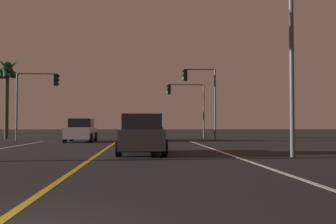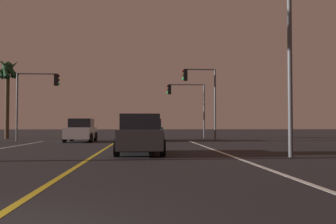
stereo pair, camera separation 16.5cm
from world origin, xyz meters
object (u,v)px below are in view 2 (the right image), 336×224
traffic_light_near_right (200,88)px  traffic_light_far_right (186,98)px  car_oncoming (81,131)px  street_lamp_right_near (272,37)px  car_ahead_far (150,130)px  traffic_light_near_left (38,90)px  car_lead_same_lane (140,135)px  palm_tree_left_far (8,74)px

traffic_light_near_right → traffic_light_far_right: traffic_light_near_right is taller
car_oncoming → street_lamp_right_near: 17.44m
car_ahead_far → traffic_light_near_right: 5.13m
car_ahead_far → traffic_light_near_left: traffic_light_near_left is taller
car_lead_same_lane → street_lamp_right_near: size_ratio=0.60×
traffic_light_near_right → car_lead_same_lane: bearing=71.2°
car_oncoming → traffic_light_near_right: size_ratio=0.76×
traffic_light_near_right → traffic_light_far_right: 5.54m
traffic_light_far_right → street_lamp_right_near: (1.12, -20.80, 0.89)m
car_oncoming → traffic_light_far_right: size_ratio=0.86×
car_ahead_far → palm_tree_left_far: palm_tree_left_far is taller
street_lamp_right_near → traffic_light_near_left: bearing=-49.5°
car_lead_same_lane → car_ahead_far: bearing=-2.8°
car_ahead_far → traffic_light_far_right: bearing=-32.4°
car_ahead_far → palm_tree_left_far: size_ratio=0.59×
traffic_light_near_right → palm_tree_left_far: bearing=-17.4°
car_ahead_far → car_oncoming: bearing=106.0°
traffic_light_near_right → street_lamp_right_near: street_lamp_right_near is taller
palm_tree_left_far → car_lead_same_lane: bearing=-57.2°
traffic_light_near_right → traffic_light_far_right: size_ratio=1.13×
palm_tree_left_far → traffic_light_near_left: bearing=-51.8°
car_ahead_far → traffic_light_far_right: size_ratio=0.86×
traffic_light_near_left → traffic_light_near_right: bearing=0.0°
traffic_light_near_right → traffic_light_near_left: bearing=0.0°
traffic_light_near_right → palm_tree_left_far: 17.41m
street_lamp_right_near → car_lead_same_lane: bearing=-20.1°
traffic_light_near_left → street_lamp_right_near: size_ratio=0.73×
traffic_light_far_right → palm_tree_left_far: size_ratio=0.69×
traffic_light_near_left → traffic_light_far_right: size_ratio=1.04×
car_oncoming → traffic_light_far_right: bearing=128.6°
car_lead_same_lane → car_oncoming: bearing=20.0°
traffic_light_near_left → palm_tree_left_far: bearing=128.2°
traffic_light_near_left → palm_tree_left_far: size_ratio=0.71×
traffic_light_far_right → street_lamp_right_near: street_lamp_right_near is taller
car_oncoming → car_lead_same_lane: bearing=20.0°
car_oncoming → traffic_light_near_right: (8.99, 1.25, 3.33)m
traffic_light_far_right → palm_tree_left_far: bearing=1.1°
traffic_light_near_right → traffic_light_far_right: bearing=-84.5°
car_lead_same_lane → traffic_light_near_right: 14.56m
traffic_light_near_right → traffic_light_near_left: (-12.47, 0.00, -0.28)m
car_lead_same_lane → traffic_light_near_left: (-7.91, 13.42, 3.06)m
car_ahead_far → traffic_light_near_left: bearing=91.4°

